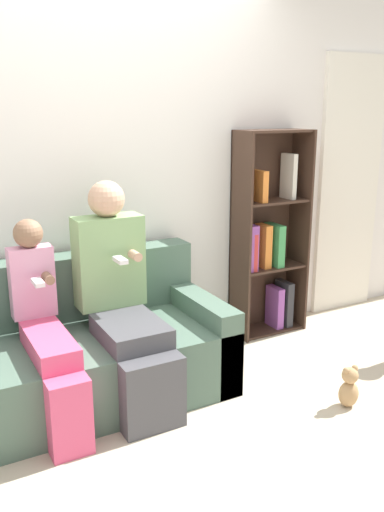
{
  "coord_description": "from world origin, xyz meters",
  "views": [
    {
      "loc": [
        -1.12,
        -2.34,
        1.66
      ],
      "look_at": [
        0.46,
        0.57,
        0.75
      ],
      "focal_mm": 38.0,
      "sensor_mm": 36.0,
      "label": 1
    }
  ],
  "objects_px": {
    "child_seated": "(47,330)",
    "bookshelf": "(267,241)",
    "adult_seated": "(121,293)",
    "teddy_bear": "(349,388)",
    "couch": "(77,354)"
  },
  "relations": [
    {
      "from": "adult_seated",
      "to": "teddy_bear",
      "type": "bearing_deg",
      "value": -34.41
    },
    {
      "from": "adult_seated",
      "to": "child_seated",
      "type": "bearing_deg",
      "value": -173.4
    },
    {
      "from": "child_seated",
      "to": "teddy_bear",
      "type": "height_order",
      "value": "child_seated"
    },
    {
      "from": "child_seated",
      "to": "couch",
      "type": "bearing_deg",
      "value": 38.52
    },
    {
      "from": "child_seated",
      "to": "bookshelf",
      "type": "height_order",
      "value": "bookshelf"
    },
    {
      "from": "adult_seated",
      "to": "bookshelf",
      "type": "height_order",
      "value": "bookshelf"
    },
    {
      "from": "child_seated",
      "to": "bookshelf",
      "type": "bearing_deg",
      "value": 14.88
    },
    {
      "from": "bookshelf",
      "to": "adult_seated",
      "type": "bearing_deg",
      "value": -162.45
    },
    {
      "from": "bookshelf",
      "to": "teddy_bear",
      "type": "height_order",
      "value": "bookshelf"
    },
    {
      "from": "couch",
      "to": "teddy_bear",
      "type": "xyz_separation_m",
      "value": [
        1.32,
        -0.84,
        -0.16
      ]
    },
    {
      "from": "couch",
      "to": "adult_seated",
      "type": "xyz_separation_m",
      "value": [
        0.25,
        -0.11,
        0.37
      ]
    },
    {
      "from": "couch",
      "to": "bookshelf",
      "type": "bearing_deg",
      "value": 11.22
    },
    {
      "from": "adult_seated",
      "to": "bookshelf",
      "type": "relative_size",
      "value": 0.83
    },
    {
      "from": "couch",
      "to": "teddy_bear",
      "type": "height_order",
      "value": "couch"
    },
    {
      "from": "teddy_bear",
      "to": "child_seated",
      "type": "bearing_deg",
      "value": 155.74
    }
  ]
}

